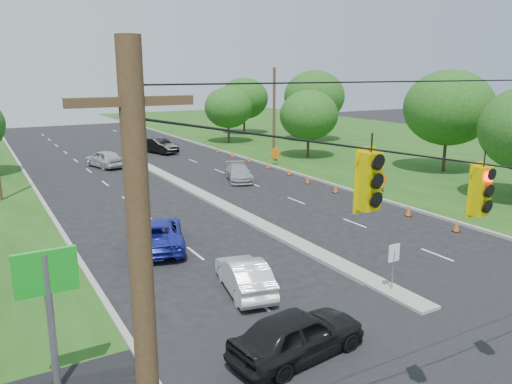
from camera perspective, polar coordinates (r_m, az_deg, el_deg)
curb_left at (r=38.34m, az=-23.56°, el=-0.49°), size 0.25×110.00×0.16m
curb_right at (r=45.02m, az=2.79°, el=2.58°), size 0.25×110.00×0.16m
median at (r=32.53m, az=-3.68°, el=-1.73°), size 1.00×34.00×0.18m
median_sign at (r=20.35m, az=15.46°, el=-7.36°), size 0.55×0.06×2.05m
utility_pole_far_right at (r=49.87m, az=2.07°, el=8.88°), size 0.28×0.28×9.00m
cone_2 at (r=29.54m, az=21.95°, el=-3.59°), size 0.32×0.32×0.70m
cone_3 at (r=31.70m, az=17.02°, el=-2.06°), size 0.32×0.32×0.70m
cone_4 at (r=34.09m, az=12.77°, el=-0.72°), size 0.32×0.32×0.70m
cone_5 at (r=36.66m, az=9.09°, el=0.44°), size 0.32×0.32×0.70m
cone_6 at (r=39.37m, az=5.90°, el=1.45°), size 0.32×0.32×0.70m
cone_7 at (r=42.52m, az=3.81°, el=2.39°), size 0.32×0.32×0.70m
cone_8 at (r=45.42m, az=1.37°, el=3.14°), size 0.32×0.32×0.70m
cone_9 at (r=48.40m, az=-0.78°, el=3.79°), size 0.32×0.32×0.70m
cone_10 at (r=51.45m, az=-2.68°, el=4.36°), size 0.32×0.32×0.70m
cone_11 at (r=54.55m, az=-4.37°, el=4.86°), size 0.32×0.32×0.70m
work_sign_1 at (r=35.98m, az=14.12°, el=1.17°), size 1.27×0.58×1.37m
work_sign_2 at (r=46.86m, az=2.21°, el=4.38°), size 1.27×0.58×1.37m
tree_8 at (r=46.27m, az=21.15°, el=8.97°), size 7.56×7.56×8.82m
tree_9 at (r=51.00m, az=6.05°, el=8.73°), size 5.88×5.88×6.86m
tree_10 at (r=63.69m, az=6.68°, el=10.78°), size 7.56×7.56×8.82m
tree_11 at (r=70.87m, az=-1.37°, el=10.64°), size 6.72×6.72×7.84m
tree_12 at (r=61.93m, az=-3.18°, el=9.62°), size 5.88×5.88×6.86m
black_sedan at (r=15.86m, az=4.80°, el=-15.87°), size 4.75×2.39×1.55m
white_sedan at (r=20.10m, az=-1.32°, el=-9.50°), size 2.28×4.38×1.38m
blue_pickup at (r=25.34m, az=-11.26°, el=-4.65°), size 4.05×5.96×1.51m
silver_car_far at (r=40.24m, az=-1.97°, el=2.22°), size 3.24×4.89×1.32m
silver_car_oncoming at (r=48.01m, az=-16.93°, el=3.67°), size 3.10×5.05×1.60m
dark_car_receding at (r=55.11m, az=-11.00°, el=5.22°), size 3.05×5.16×1.61m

